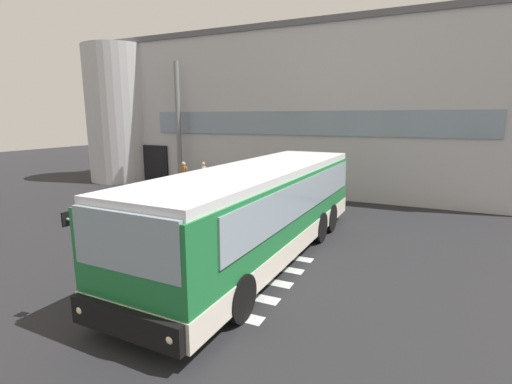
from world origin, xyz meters
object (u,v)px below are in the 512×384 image
bus_main_foreground (260,213)px  passenger_by_doorway (204,175)px  entry_support_column (178,127)px  passenger_near_column (184,175)px  safety_bollard_yellow (234,192)px

bus_main_foreground → passenger_by_doorway: bus_main_foreground is taller
entry_support_column → passenger_near_column: bearing=-43.6°
entry_support_column → passenger_by_doorway: (1.84, -0.34, -2.64)m
bus_main_foreground → passenger_near_column: (-7.93, 7.32, -0.40)m
entry_support_column → bus_main_foreground: size_ratio=0.66×
safety_bollard_yellow → entry_support_column: bearing=158.2°
passenger_by_doorway → bus_main_foreground: bearing=-48.3°
passenger_near_column → safety_bollard_yellow: 3.88m
entry_support_column → passenger_near_column: entry_support_column is taller
bus_main_foreground → passenger_near_column: bus_main_foreground is taller
bus_main_foreground → passenger_near_column: size_ratio=6.44×
passenger_near_column → passenger_by_doorway: 1.12m
passenger_near_column → safety_bollard_yellow: bearing=-15.6°
entry_support_column → safety_bollard_yellow: entry_support_column is taller
entry_support_column → bus_main_foreground: bearing=-42.8°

